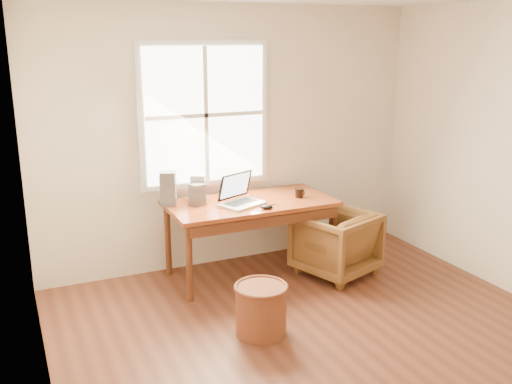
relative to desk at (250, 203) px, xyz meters
The scene contains 11 objects.
room_shell 1.74m from the desk, 90.77° to the right, with size 4.04×4.54×2.64m.
desk is the anchor object (origin of this frame).
armchair 0.93m from the desk, 23.91° to the right, with size 0.68×0.70×0.64m, color brown.
wicker_stool 1.31m from the desk, 109.93° to the right, with size 0.40×0.40×0.40m, color brown.
laptop 0.23m from the desk, 143.55° to the right, with size 0.41×0.44×0.31m, color silver, non-canonical shape.
mouse 0.30m from the desk, 83.85° to the right, with size 0.11×0.07×0.04m, color black.
coffee_mug 0.50m from the desk, ahead, with size 0.08×0.08×0.09m, color black.
cd_stack_a 0.53m from the desk, 154.69° to the left, with size 0.13×0.12×0.26m, color silver.
cd_stack_b 0.53m from the desk, 169.72° to the left, with size 0.13×0.11×0.20m, color #2A2A30.
cd_stack_c 0.80m from the desk, 164.48° to the left, with size 0.14×0.13×0.32m, color #95939F.
cd_stack_d 0.55m from the desk, 151.67° to the left, with size 0.13×0.11×0.17m, color silver.
Camera 1 is at (-2.13, -3.03, 2.27)m, focal length 40.00 mm.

